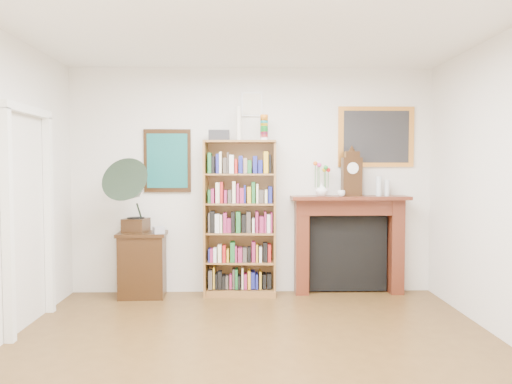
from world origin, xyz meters
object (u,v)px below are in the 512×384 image
at_px(bottle_left, 379,186).
at_px(bookshelf, 240,209).
at_px(flower_vase, 322,190).
at_px(fireplace, 349,236).
at_px(bottle_right, 387,188).
at_px(cd_stack, 159,230).
at_px(side_cabinet, 142,265).
at_px(teacup, 341,193).
at_px(gramophone, 133,191).
at_px(mantel_clock, 352,175).

bearing_deg(bottle_left, bookshelf, -179.31).
xyz_separation_m(flower_vase, bottle_left, (0.70, -0.01, 0.04)).
bearing_deg(bottle_left, fireplace, 172.02).
distance_m(bottle_left, bottle_right, 0.11).
bearing_deg(cd_stack, side_cabinet, 152.76).
height_order(side_cabinet, flower_vase, flower_vase).
distance_m(cd_stack, flower_vase, 2.03).
bearing_deg(cd_stack, bottle_right, 4.37).
height_order(fireplace, teacup, teacup).
relative_size(fireplace, cd_stack, 12.05).
relative_size(flower_vase, bottle_right, 0.79).
xyz_separation_m(fireplace, gramophone, (-2.61, -0.25, 0.57)).
bearing_deg(bottle_right, side_cabinet, -178.10).
distance_m(cd_stack, teacup, 2.23).
xyz_separation_m(gramophone, mantel_clock, (2.63, 0.20, 0.19)).
relative_size(bookshelf, flower_vase, 13.72).
relative_size(flower_vase, teacup, 1.67).
bearing_deg(teacup, flower_vase, 154.70).
bearing_deg(cd_stack, fireplace, 5.85).
xyz_separation_m(bottle_left, bottle_right, (0.11, 0.03, -0.02)).
height_order(side_cabinet, fireplace, fireplace).
distance_m(fireplace, cd_stack, 2.33).
bearing_deg(mantel_clock, bottle_right, -0.32).
bearing_deg(bookshelf, gramophone, -167.68).
height_order(bookshelf, gramophone, bookshelf).
xyz_separation_m(cd_stack, bottle_right, (2.78, 0.21, 0.49)).
bearing_deg(teacup, mantel_clock, 33.44).
height_order(gramophone, flower_vase, gramophone).
bearing_deg(side_cabinet, mantel_clock, -0.54).
bearing_deg(mantel_clock, cd_stack, -179.55).
relative_size(mantel_clock, bottle_left, 2.28).
xyz_separation_m(cd_stack, flower_vase, (1.96, 0.19, 0.47)).
bearing_deg(bookshelf, fireplace, 7.24).
distance_m(teacup, bottle_left, 0.50).
xyz_separation_m(bookshelf, cd_stack, (-0.97, -0.17, -0.23)).
bearing_deg(side_cabinet, flower_vase, -0.03).
bearing_deg(flower_vase, bottle_right, 1.39).
height_order(cd_stack, bottle_right, bottle_right).
bearing_deg(bottle_left, teacup, -168.39).
relative_size(flower_vase, bottle_left, 0.66).
distance_m(fireplace, bottle_right, 0.76).
height_order(mantel_clock, bottle_right, mantel_clock).
bearing_deg(gramophone, bottle_left, 14.67).
distance_m(flower_vase, bottle_right, 0.81).
height_order(gramophone, bottle_right, gramophone).
distance_m(mantel_clock, bottle_left, 0.37).
height_order(fireplace, gramophone, gramophone).
bearing_deg(flower_vase, bookshelf, -178.49).
bearing_deg(bottle_left, cd_stack, -175.99).
xyz_separation_m(flower_vase, teacup, (0.22, -0.10, -0.04)).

